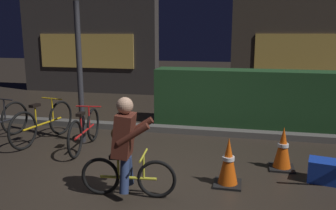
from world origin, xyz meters
TOP-DOWN VIEW (x-y plane):
  - ground_plane at (0.00, 0.00)m, footprint 40.00×40.00m
  - sidewalk_curb at (0.00, 2.20)m, footprint 12.00×0.24m
  - hedge_row at (1.80, 3.10)m, footprint 4.80×0.70m
  - storefront_left at (-3.84, 6.50)m, footprint 4.67×0.54m
  - storefront_right at (3.27, 7.20)m, footprint 4.88×0.54m
  - street_post at (-1.55, 1.20)m, footprint 0.10×0.10m
  - parked_bike_left_mid at (-2.27, 1.08)m, footprint 0.46×1.66m
  - parked_bike_center_left at (-1.34, 0.87)m, footprint 0.46×1.53m
  - traffic_cone_near at (1.17, -0.10)m, footprint 0.36×0.36m
  - traffic_cone_far at (1.92, 0.65)m, footprint 0.36×0.36m
  - blue_crate at (2.45, 0.30)m, footprint 0.50×0.40m
  - cyclist at (-0.04, -0.67)m, footprint 1.19×0.50m

SIDE VIEW (x-z plane):
  - ground_plane at x=0.00m, z-range 0.00..0.00m
  - sidewalk_curb at x=0.00m, z-range 0.00..0.12m
  - blue_crate at x=2.45m, z-range 0.00..0.30m
  - traffic_cone_far at x=1.92m, z-range -0.01..0.63m
  - traffic_cone_near at x=1.17m, z-range -0.01..0.64m
  - parked_bike_center_left at x=-1.34m, z-range -0.03..0.68m
  - parked_bike_left_mid at x=-2.27m, z-range -0.04..0.74m
  - hedge_row at x=1.80m, z-range 0.00..1.21m
  - cyclist at x=-0.04m, z-range 0.01..1.25m
  - street_post at x=-1.55m, z-range 0.00..2.52m
  - storefront_left at x=-3.84m, z-range -0.01..3.97m
  - storefront_right at x=3.27m, z-range -0.01..4.13m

